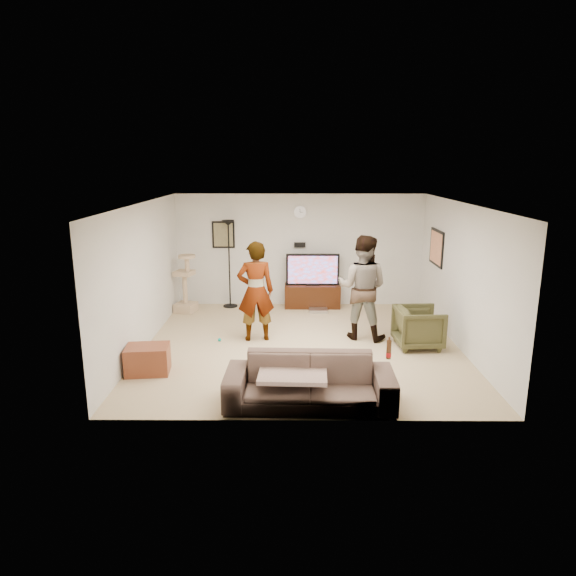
{
  "coord_description": "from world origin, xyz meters",
  "views": [
    {
      "loc": [
        -0.19,
        -8.69,
        3.18
      ],
      "look_at": [
        -0.25,
        0.2,
        1.0
      ],
      "focal_mm": 32.25,
      "sensor_mm": 36.0,
      "label": 1
    }
  ],
  "objects_px": {
    "cat_tree": "(185,283)",
    "beer_bottle": "(389,350)",
    "person_right": "(362,288)",
    "person_left": "(256,291)",
    "sofa": "(310,382)",
    "tv": "(313,269)",
    "armchair": "(419,327)",
    "floor_lamp": "(229,264)",
    "side_table": "(148,359)",
    "tv_stand": "(312,296)"
  },
  "relations": [
    {
      "from": "side_table",
      "to": "tv",
      "type": "bearing_deg",
      "value": 54.36
    },
    {
      "from": "armchair",
      "to": "side_table",
      "type": "distance_m",
      "value": 4.6
    },
    {
      "from": "cat_tree",
      "to": "person_left",
      "type": "height_order",
      "value": "person_left"
    },
    {
      "from": "person_left",
      "to": "armchair",
      "type": "xyz_separation_m",
      "value": [
        2.87,
        -0.37,
        -0.55
      ]
    },
    {
      "from": "tv",
      "to": "side_table",
      "type": "height_order",
      "value": "tv"
    },
    {
      "from": "side_table",
      "to": "sofa",
      "type": "bearing_deg",
      "value": -23.38
    },
    {
      "from": "tv",
      "to": "sofa",
      "type": "height_order",
      "value": "tv"
    },
    {
      "from": "person_right",
      "to": "beer_bottle",
      "type": "relative_size",
      "value": 7.65
    },
    {
      "from": "person_left",
      "to": "side_table",
      "type": "relative_size",
      "value": 2.82
    },
    {
      "from": "cat_tree",
      "to": "sofa",
      "type": "distance_m",
      "value": 5.08
    },
    {
      "from": "cat_tree",
      "to": "person_right",
      "type": "distance_m",
      "value": 3.96
    },
    {
      "from": "armchair",
      "to": "side_table",
      "type": "height_order",
      "value": "armchair"
    },
    {
      "from": "tv_stand",
      "to": "floor_lamp",
      "type": "xyz_separation_m",
      "value": [
        -1.85,
        0.03,
        0.71
      ]
    },
    {
      "from": "person_left",
      "to": "beer_bottle",
      "type": "bearing_deg",
      "value": 117.02
    },
    {
      "from": "tv_stand",
      "to": "armchair",
      "type": "height_order",
      "value": "armchair"
    },
    {
      "from": "floor_lamp",
      "to": "tv",
      "type": "bearing_deg",
      "value": -0.82
    },
    {
      "from": "sofa",
      "to": "side_table",
      "type": "bearing_deg",
      "value": 158.35
    },
    {
      "from": "tv_stand",
      "to": "cat_tree",
      "type": "height_order",
      "value": "cat_tree"
    },
    {
      "from": "tv",
      "to": "armchair",
      "type": "distance_m",
      "value": 3.15
    },
    {
      "from": "tv_stand",
      "to": "person_left",
      "type": "relative_size",
      "value": 0.67
    },
    {
      "from": "person_left",
      "to": "sofa",
      "type": "height_order",
      "value": "person_left"
    },
    {
      "from": "tv_stand",
      "to": "tv",
      "type": "height_order",
      "value": "tv"
    },
    {
      "from": "beer_bottle",
      "to": "armchair",
      "type": "distance_m",
      "value": 2.47
    },
    {
      "from": "cat_tree",
      "to": "beer_bottle",
      "type": "xyz_separation_m",
      "value": [
        3.57,
        -4.39,
        0.15
      ]
    },
    {
      "from": "tv_stand",
      "to": "tv",
      "type": "bearing_deg",
      "value": 0.0
    },
    {
      "from": "cat_tree",
      "to": "sofa",
      "type": "xyz_separation_m",
      "value": [
        2.54,
        -4.39,
        -0.31
      ]
    },
    {
      "from": "person_left",
      "to": "sofa",
      "type": "distance_m",
      "value": 2.82
    },
    {
      "from": "person_left",
      "to": "side_table",
      "type": "xyz_separation_m",
      "value": [
        -1.57,
        -1.55,
        -0.7
      ]
    },
    {
      "from": "armchair",
      "to": "cat_tree",
      "type": "bearing_deg",
      "value": 61.05
    },
    {
      "from": "sofa",
      "to": "side_table",
      "type": "height_order",
      "value": "sofa"
    },
    {
      "from": "beer_bottle",
      "to": "person_right",
      "type": "bearing_deg",
      "value": 89.77
    },
    {
      "from": "person_left",
      "to": "armchair",
      "type": "distance_m",
      "value": 2.95
    },
    {
      "from": "floor_lamp",
      "to": "beer_bottle",
      "type": "xyz_separation_m",
      "value": [
        2.65,
        -4.83,
        -0.19
      ]
    },
    {
      "from": "tv",
      "to": "floor_lamp",
      "type": "xyz_separation_m",
      "value": [
        -1.85,
        0.03,
        0.11
      ]
    },
    {
      "from": "floor_lamp",
      "to": "beer_bottle",
      "type": "distance_m",
      "value": 5.52
    },
    {
      "from": "person_right",
      "to": "sofa",
      "type": "bearing_deg",
      "value": 88.97
    },
    {
      "from": "cat_tree",
      "to": "beer_bottle",
      "type": "bearing_deg",
      "value": -50.9
    },
    {
      "from": "person_right",
      "to": "beer_bottle",
      "type": "distance_m",
      "value": 2.73
    },
    {
      "from": "person_right",
      "to": "side_table",
      "type": "height_order",
      "value": "person_right"
    },
    {
      "from": "armchair",
      "to": "side_table",
      "type": "xyz_separation_m",
      "value": [
        -4.44,
        -1.18,
        -0.14
      ]
    },
    {
      "from": "cat_tree",
      "to": "side_table",
      "type": "relative_size",
      "value": 1.97
    },
    {
      "from": "cat_tree",
      "to": "side_table",
      "type": "height_order",
      "value": "cat_tree"
    },
    {
      "from": "tv_stand",
      "to": "armchair",
      "type": "bearing_deg",
      "value": -55.49
    },
    {
      "from": "floor_lamp",
      "to": "person_left",
      "type": "distance_m",
      "value": 2.34
    },
    {
      "from": "tv_stand",
      "to": "person_left",
      "type": "distance_m",
      "value": 2.55
    },
    {
      "from": "tv_stand",
      "to": "side_table",
      "type": "bearing_deg",
      "value": -125.64
    },
    {
      "from": "floor_lamp",
      "to": "sofa",
      "type": "height_order",
      "value": "floor_lamp"
    },
    {
      "from": "person_right",
      "to": "sofa",
      "type": "relative_size",
      "value": 0.85
    },
    {
      "from": "tv",
      "to": "sofa",
      "type": "distance_m",
      "value": 4.84
    },
    {
      "from": "beer_bottle",
      "to": "cat_tree",
      "type": "bearing_deg",
      "value": 129.1
    }
  ]
}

